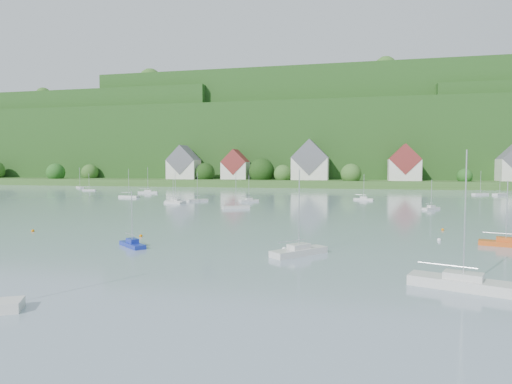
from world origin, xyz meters
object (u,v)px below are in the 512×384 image
(near_sailboat_3, at_px, (299,251))
(near_sailboat_5, at_px, (506,243))
(near_sailboat_1, at_px, (132,243))
(near_sailboat_4, at_px, (463,282))

(near_sailboat_3, bearing_deg, near_sailboat_5, -25.10)
(near_sailboat_1, height_order, near_sailboat_3, near_sailboat_3)
(near_sailboat_1, bearing_deg, near_sailboat_4, 22.18)
(near_sailboat_1, bearing_deg, near_sailboat_3, 38.69)
(near_sailboat_5, bearing_deg, near_sailboat_3, -139.49)
(near_sailboat_3, distance_m, near_sailboat_4, 16.90)
(near_sailboat_3, xyz_separation_m, near_sailboat_4, (13.62, -10.01, 0.05))
(near_sailboat_3, xyz_separation_m, near_sailboat_5, (22.54, 10.15, -0.04))
(near_sailboat_3, relative_size, near_sailboat_4, 0.85)
(near_sailboat_1, relative_size, near_sailboat_5, 0.84)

